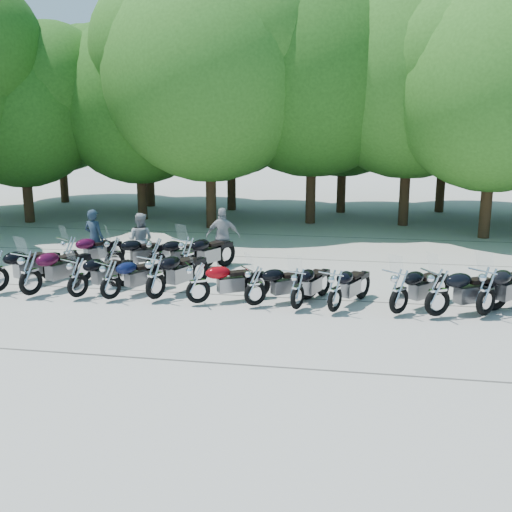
% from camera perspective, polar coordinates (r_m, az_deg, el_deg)
% --- Properties ---
extents(ground, '(90.00, 90.00, 0.00)m').
position_cam_1_polar(ground, '(14.52, -0.98, -5.56)').
color(ground, gray).
rests_on(ground, ground).
extents(tree_1, '(6.97, 6.97, 8.55)m').
position_cam_1_polar(tree_1, '(28.72, -21.54, 13.03)').
color(tree_1, '#3A2614').
rests_on(tree_1, ground).
extents(tree_2, '(7.31, 7.31, 8.97)m').
position_cam_1_polar(tree_2, '(28.12, -11.18, 14.20)').
color(tree_2, '#3A2614').
rests_on(tree_2, ground).
extents(tree_3, '(8.70, 8.70, 10.67)m').
position_cam_1_polar(tree_3, '(25.56, -4.50, 16.81)').
color(tree_3, '#3A2614').
rests_on(tree_3, ground).
extents(tree_4, '(9.13, 9.13, 11.20)m').
position_cam_1_polar(tree_4, '(26.76, 5.47, 17.29)').
color(tree_4, '#3A2614').
rests_on(tree_4, ground).
extents(tree_5, '(9.04, 9.04, 11.10)m').
position_cam_1_polar(tree_5, '(26.88, 14.58, 16.80)').
color(tree_5, '#3A2614').
rests_on(tree_5, ground).
extents(tree_6, '(8.00, 8.00, 9.82)m').
position_cam_1_polar(tree_6, '(24.89, 21.93, 14.87)').
color(tree_6, '#3A2614').
rests_on(tree_6, ground).
extents(tree_9, '(7.59, 7.59, 9.32)m').
position_cam_1_polar(tree_9, '(35.02, -18.34, 13.87)').
color(tree_9, '#3A2614').
rests_on(tree_9, ground).
extents(tree_10, '(7.78, 7.78, 9.55)m').
position_cam_1_polar(tree_10, '(32.37, -10.36, 14.66)').
color(tree_10, '#3A2614').
rests_on(tree_10, ground).
extents(tree_11, '(7.56, 7.56, 9.28)m').
position_cam_1_polar(tree_11, '(30.61, -2.42, 14.66)').
color(tree_11, '#3A2614').
rests_on(tree_11, ground).
extents(tree_12, '(7.88, 7.88, 9.67)m').
position_cam_1_polar(tree_12, '(30.02, 8.41, 15.01)').
color(tree_12, '#3A2614').
rests_on(tree_12, ground).
extents(tree_13, '(8.31, 8.31, 10.20)m').
position_cam_1_polar(tree_13, '(31.31, 17.77, 15.03)').
color(tree_13, '#3A2614').
rests_on(tree_13, ground).
extents(motorcycle_1, '(1.62, 2.59, 1.40)m').
position_cam_1_polar(motorcycle_1, '(16.70, -20.73, -1.42)').
color(motorcycle_1, '#380720').
rests_on(motorcycle_1, ground).
extents(motorcycle_2, '(1.62, 2.28, 1.25)m').
position_cam_1_polar(motorcycle_2, '(16.17, -16.66, -1.85)').
color(motorcycle_2, black).
rests_on(motorcycle_2, ground).
extents(motorcycle_3, '(1.72, 2.15, 1.21)m').
position_cam_1_polar(motorcycle_3, '(15.78, -13.73, -2.11)').
color(motorcycle_3, '#0B1133').
rests_on(motorcycle_3, ground).
extents(motorcycle_4, '(1.66, 2.54, 1.38)m').
position_cam_1_polar(motorcycle_4, '(15.51, -9.57, -1.85)').
color(motorcycle_4, black).
rests_on(motorcycle_4, ground).
extents(motorcycle_5, '(2.24, 1.69, 1.24)m').
position_cam_1_polar(motorcycle_5, '(15.05, -5.55, -2.46)').
color(motorcycle_5, maroon).
rests_on(motorcycle_5, ground).
extents(motorcycle_6, '(2.08, 1.78, 1.19)m').
position_cam_1_polar(motorcycle_6, '(14.82, -0.08, -2.75)').
color(motorcycle_6, black).
rests_on(motorcycle_6, ground).
extents(motorcycle_7, '(1.37, 2.22, 1.20)m').
position_cam_1_polar(motorcycle_7, '(14.59, 3.98, -3.01)').
color(motorcycle_7, black).
rests_on(motorcycle_7, ground).
extents(motorcycle_8, '(1.52, 2.23, 1.22)m').
position_cam_1_polar(motorcycle_8, '(14.46, 7.53, -3.21)').
color(motorcycle_8, black).
rests_on(motorcycle_8, ground).
extents(motorcycle_9, '(2.03, 2.18, 1.29)m').
position_cam_1_polar(motorcycle_9, '(14.58, 13.50, -3.18)').
color(motorcycle_9, black).
rests_on(motorcycle_9, ground).
extents(motorcycle_10, '(2.44, 1.86, 1.36)m').
position_cam_1_polar(motorcycle_10, '(14.61, 16.94, -3.22)').
color(motorcycle_10, black).
rests_on(motorcycle_10, ground).
extents(motorcycle_11, '(2.21, 2.29, 1.38)m').
position_cam_1_polar(motorcycle_11, '(15.05, 21.12, -3.03)').
color(motorcycle_11, black).
rests_on(motorcycle_11, ground).
extents(motorcycle_13, '(1.79, 2.21, 1.25)m').
position_cam_1_polar(motorcycle_13, '(19.06, -17.28, 0.32)').
color(motorcycle_13, '#3E0825').
rests_on(motorcycle_13, ground).
extents(motorcycle_14, '(2.15, 1.90, 1.25)m').
position_cam_1_polar(motorcycle_14, '(18.60, -13.35, 0.25)').
color(motorcycle_14, black).
rests_on(motorcycle_14, ground).
extents(motorcycle_15, '(2.16, 1.83, 1.24)m').
position_cam_1_polar(motorcycle_15, '(18.30, -9.50, 0.20)').
color(motorcycle_15, black).
rests_on(motorcycle_15, ground).
extents(motorcycle_16, '(1.80, 2.48, 1.37)m').
position_cam_1_polar(motorcycle_16, '(17.69, -6.57, 0.08)').
color(motorcycle_16, black).
rests_on(motorcycle_16, ground).
extents(rider_0, '(0.75, 0.58, 1.84)m').
position_cam_1_polar(rider_0, '(19.59, -15.15, 1.67)').
color(rider_0, '#1C2B3B').
rests_on(rider_0, ground).
extents(rider_1, '(0.89, 0.72, 1.72)m').
position_cam_1_polar(rider_1, '(19.25, -10.95, 1.52)').
color(rider_1, '#9C9B9E').
rests_on(rider_1, ground).
extents(rider_2, '(1.15, 0.65, 1.85)m').
position_cam_1_polar(rider_2, '(19.14, -3.16, 1.87)').
color(rider_2, '#9A999C').
rests_on(rider_2, ground).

